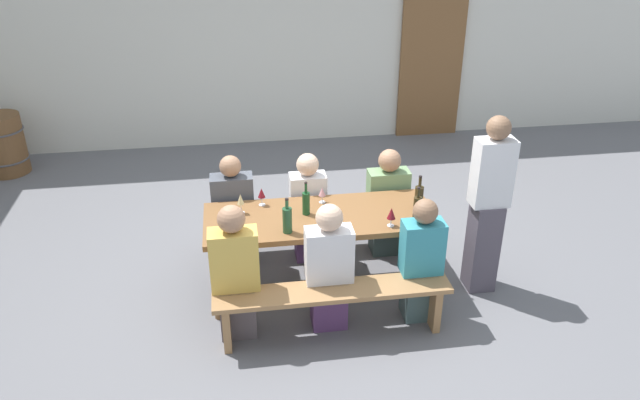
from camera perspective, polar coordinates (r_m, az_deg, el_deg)
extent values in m
plane|color=slate|center=(5.80, 0.00, -7.93)|extent=(24.00, 24.00, 0.00)
cube|color=silver|center=(8.68, -3.84, 15.57)|extent=(14.00, 0.20, 3.20)
cube|color=brown|center=(9.10, 10.14, 12.19)|extent=(0.90, 0.06, 2.10)
cube|color=brown|center=(5.42, 0.00, -1.65)|extent=(2.01, 0.77, 0.05)
cylinder|color=brown|center=(5.30, -9.48, -7.57)|extent=(0.07, 0.07, 0.70)
cylinder|color=brown|center=(5.54, 10.04, -5.94)|extent=(0.07, 0.07, 0.70)
cylinder|color=brown|center=(5.84, -9.48, -3.98)|extent=(0.07, 0.07, 0.70)
cylinder|color=brown|center=(6.06, 8.21, -2.66)|extent=(0.07, 0.07, 0.70)
cube|color=#9E7247|center=(5.00, 1.17, -8.35)|extent=(1.91, 0.30, 0.04)
cube|color=#9E7247|center=(5.09, -8.55, -11.15)|extent=(0.06, 0.24, 0.41)
cube|color=#9E7247|center=(5.32, 10.37, -9.40)|extent=(0.06, 0.24, 0.41)
cube|color=#9E7247|center=(6.15, -0.94, -1.02)|extent=(1.91, 0.30, 0.04)
cube|color=#9E7247|center=(6.23, -8.74, -3.39)|extent=(0.06, 0.24, 0.41)
cube|color=#9E7247|center=(6.41, 6.65, -2.26)|extent=(0.06, 0.24, 0.41)
cylinder|color=#234C2D|center=(5.11, -3.01, -1.87)|extent=(0.08, 0.08, 0.22)
cylinder|color=#234C2D|center=(5.04, -3.05, -0.39)|extent=(0.03, 0.03, 0.08)
cylinder|color=black|center=(5.02, -3.06, 0.07)|extent=(0.03, 0.03, 0.01)
cylinder|color=#194723|center=(5.38, -1.28, -0.32)|extent=(0.07, 0.07, 0.20)
cylinder|color=#194723|center=(5.32, -1.30, 1.09)|extent=(0.02, 0.02, 0.09)
cylinder|color=black|center=(5.29, -1.31, 1.59)|extent=(0.03, 0.03, 0.01)
cylinder|color=#332814|center=(5.53, 9.03, 0.17)|extent=(0.08, 0.08, 0.22)
cylinder|color=#332814|center=(5.46, 9.15, 1.62)|extent=(0.03, 0.03, 0.09)
cylinder|color=black|center=(5.44, 9.19, 2.13)|extent=(0.03, 0.03, 0.01)
cylinder|color=#332814|center=(5.32, 8.88, -0.88)|extent=(0.07, 0.07, 0.23)
cylinder|color=#332814|center=(5.25, 9.00, 0.63)|extent=(0.02, 0.02, 0.08)
cylinder|color=black|center=(5.23, 9.04, 1.10)|extent=(0.03, 0.03, 0.01)
cylinder|color=silver|center=(5.60, -5.32, -0.44)|extent=(0.06, 0.06, 0.01)
cylinder|color=silver|center=(5.58, -5.34, -0.08)|extent=(0.01, 0.01, 0.07)
cone|color=maroon|center=(5.54, -5.38, 0.67)|extent=(0.07, 0.07, 0.09)
cylinder|color=silver|center=(5.62, 0.20, -0.20)|extent=(0.06, 0.06, 0.01)
cylinder|color=silver|center=(5.60, 0.20, 0.12)|extent=(0.01, 0.01, 0.06)
cone|color=#D18C93|center=(5.57, 0.20, 0.78)|extent=(0.06, 0.06, 0.08)
cylinder|color=silver|center=(5.28, 6.48, -2.34)|extent=(0.06, 0.06, 0.01)
cylinder|color=silver|center=(5.26, 6.50, -2.00)|extent=(0.01, 0.01, 0.07)
cone|color=maroon|center=(5.22, 6.55, -1.21)|extent=(0.07, 0.07, 0.10)
cylinder|color=silver|center=(5.49, -7.21, -1.16)|extent=(0.06, 0.06, 0.01)
cylinder|color=silver|center=(5.46, -7.24, -0.74)|extent=(0.01, 0.01, 0.09)
cone|color=beige|center=(5.42, -7.29, 0.09)|extent=(0.06, 0.06, 0.09)
cube|color=#564B4D|center=(5.20, -7.53, -9.89)|extent=(0.29, 0.24, 0.45)
cube|color=gold|center=(4.92, -7.86, -5.43)|extent=(0.38, 0.20, 0.51)
sphere|color=#A87A5B|center=(4.74, -8.14, -1.74)|extent=(0.22, 0.22, 0.22)
cube|color=#54325D|center=(5.24, 0.80, -9.24)|extent=(0.29, 0.24, 0.45)
cube|color=silver|center=(4.99, 0.83, -5.03)|extent=(0.38, 0.20, 0.46)
sphere|color=beige|center=(4.81, 0.86, -1.62)|extent=(0.22, 0.22, 0.22)
cube|color=#405756|center=(5.40, 8.99, -8.41)|extent=(0.25, 0.24, 0.45)
cube|color=teal|center=(5.15, 9.35, -4.29)|extent=(0.34, 0.20, 0.46)
sphere|color=#846047|center=(4.99, 9.63, -1.03)|extent=(0.20, 0.20, 0.20)
cube|color=#525466|center=(6.08, -7.72, -3.87)|extent=(0.29, 0.24, 0.45)
cube|color=#4C515B|center=(5.86, -8.00, 0.04)|extent=(0.39, 0.20, 0.48)
sphere|color=#A87A5B|center=(5.71, -8.22, 3.08)|extent=(0.20, 0.20, 0.20)
cube|color=#573464|center=(6.12, -1.08, -3.39)|extent=(0.26, 0.24, 0.45)
cube|color=silver|center=(5.91, -1.11, 0.35)|extent=(0.34, 0.20, 0.45)
sphere|color=beige|center=(5.76, -1.14, 3.26)|extent=(0.21, 0.21, 0.21)
cube|color=#31413D|center=(6.25, 6.04, -2.84)|extent=(0.29, 0.24, 0.45)
cube|color=#729966|center=(6.05, 6.24, 0.79)|extent=(0.39, 0.20, 0.43)
sphere|color=#A87A5B|center=(5.91, 6.40, 3.61)|extent=(0.22, 0.22, 0.22)
cube|color=#504854|center=(5.77, 14.64, -4.10)|extent=(0.24, 0.24, 0.85)
cube|color=silver|center=(5.44, 15.52, 2.44)|extent=(0.32, 0.20, 0.60)
sphere|color=#846047|center=(5.30, 16.05, 6.38)|extent=(0.20, 0.20, 0.20)
cylinder|color=brown|center=(8.83, -27.00, 4.56)|extent=(0.52, 0.52, 0.76)
torus|color=#4C4C51|center=(8.76, -27.26, 5.71)|extent=(0.56, 0.56, 0.02)
torus|color=#4C4C51|center=(8.89, -26.75, 3.43)|extent=(0.56, 0.56, 0.02)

